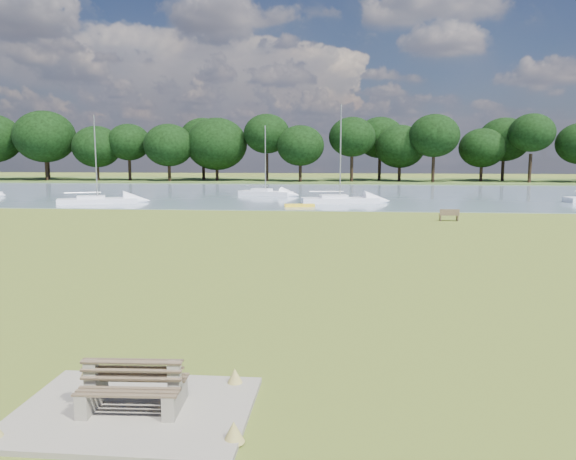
# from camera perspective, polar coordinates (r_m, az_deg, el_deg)

# --- Properties ---
(ground) EXTENTS (220.00, 220.00, 0.00)m
(ground) POSITION_cam_1_polar(r_m,az_deg,el_deg) (24.02, -3.48, -3.41)
(ground) COLOR olive
(river) EXTENTS (220.00, 40.00, 0.10)m
(river) POSITION_cam_1_polar(r_m,az_deg,el_deg) (65.54, 2.20, 3.71)
(river) COLOR gray
(river) RESTS_ON ground
(far_bank) EXTENTS (220.00, 20.00, 0.40)m
(far_bank) POSITION_cam_1_polar(r_m,az_deg,el_deg) (95.46, 3.22, 4.98)
(far_bank) COLOR #4C6626
(far_bank) RESTS_ON ground
(concrete_pad) EXTENTS (4.20, 3.20, 0.10)m
(concrete_pad) POSITION_cam_1_polar(r_m,az_deg,el_deg) (10.99, -15.37, -17.30)
(concrete_pad) COLOR gray
(concrete_pad) RESTS_ON ground
(bench_pair) EXTENTS (1.87, 1.16, 0.98)m
(bench_pair) POSITION_cam_1_polar(r_m,az_deg,el_deg) (10.81, -15.46, -15.14)
(bench_pair) COLOR gray
(bench_pair) RESTS_ON concrete_pad
(riverbank_bench) EXTENTS (1.36, 0.45, 0.83)m
(riverbank_bench) POSITION_cam_1_polar(r_m,az_deg,el_deg) (40.49, 16.06, 1.47)
(riverbank_bench) COLOR brown
(riverbank_bench) RESTS_ON ground
(kayak) EXTENTS (2.69, 1.01, 0.26)m
(kayak) POSITION_cam_1_polar(r_m,az_deg,el_deg) (48.72, 1.19, 2.51)
(kayak) COLOR yellow
(kayak) RESTS_ON river
(tree_line) EXTENTS (132.39, 9.44, 11.42)m
(tree_line) POSITION_cam_1_polar(r_m,az_deg,el_deg) (91.67, 0.28, 9.10)
(tree_line) COLOR black
(tree_line) RESTS_ON far_bank
(sailboat_0) EXTENTS (7.26, 4.67, 8.07)m
(sailboat_0) POSITION_cam_1_polar(r_m,az_deg,el_deg) (55.15, -18.87, 3.01)
(sailboat_0) COLOR white
(sailboat_0) RESTS_ON river
(sailboat_1) EXTENTS (7.40, 3.30, 9.09)m
(sailboat_1) POSITION_cam_1_polar(r_m,az_deg,el_deg) (52.81, 5.21, 3.24)
(sailboat_1) COLOR white
(sailboat_1) RESTS_ON river
(sailboat_5) EXTENTS (6.24, 3.56, 7.62)m
(sailboat_5) POSITION_cam_1_polar(r_m,az_deg,el_deg) (62.28, -2.36, 3.94)
(sailboat_5) COLOR white
(sailboat_5) RESTS_ON river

